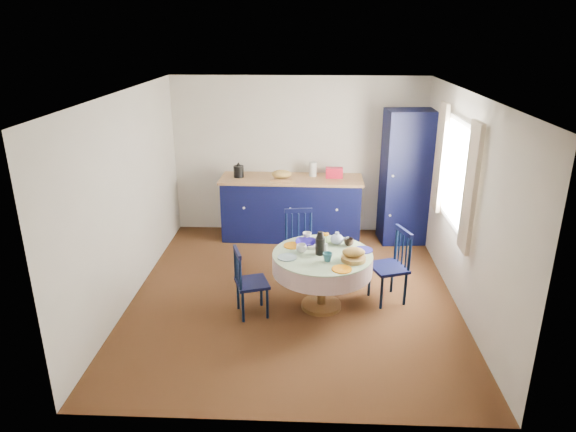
# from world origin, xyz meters

# --- Properties ---
(floor) EXTENTS (4.50, 4.50, 0.00)m
(floor) POSITION_xyz_m (0.00, 0.00, 0.00)
(floor) COLOR black
(floor) RESTS_ON ground
(ceiling) EXTENTS (4.50, 4.50, 0.00)m
(ceiling) POSITION_xyz_m (0.00, 0.00, 2.50)
(ceiling) COLOR white
(ceiling) RESTS_ON wall_back
(wall_back) EXTENTS (4.00, 0.02, 2.50)m
(wall_back) POSITION_xyz_m (0.00, 2.25, 1.25)
(wall_back) COLOR beige
(wall_back) RESTS_ON floor
(wall_left) EXTENTS (0.02, 4.50, 2.50)m
(wall_left) POSITION_xyz_m (-2.00, 0.00, 1.25)
(wall_left) COLOR beige
(wall_left) RESTS_ON floor
(wall_right) EXTENTS (0.02, 4.50, 2.50)m
(wall_right) POSITION_xyz_m (2.00, 0.00, 1.25)
(wall_right) COLOR beige
(wall_right) RESTS_ON floor
(window) EXTENTS (0.10, 1.74, 1.45)m
(window) POSITION_xyz_m (1.95, 0.30, 1.52)
(window) COLOR white
(window) RESTS_ON wall_right
(kitchen_counter) EXTENTS (2.22, 0.72, 1.22)m
(kitchen_counter) POSITION_xyz_m (-0.10, 1.90, 0.50)
(kitchen_counter) COLOR black
(kitchen_counter) RESTS_ON floor
(pantry_cabinet) EXTENTS (0.77, 0.58, 2.06)m
(pantry_cabinet) POSITION_xyz_m (1.66, 1.85, 1.03)
(pantry_cabinet) COLOR black
(pantry_cabinet) RESTS_ON floor
(dining_table) EXTENTS (1.18, 1.17, 0.99)m
(dining_table) POSITION_xyz_m (0.36, -0.31, 0.59)
(dining_table) COLOR #553F18
(dining_table) RESTS_ON floor
(chair_left) EXTENTS (0.46, 0.47, 0.84)m
(chair_left) POSITION_xyz_m (-0.50, -0.50, 0.42)
(chair_left) COLOR black
(chair_left) RESTS_ON floor
(chair_far) EXTENTS (0.46, 0.45, 0.92)m
(chair_far) POSITION_xyz_m (0.06, 0.52, 0.47)
(chair_far) COLOR black
(chair_far) RESTS_ON floor
(chair_right) EXTENTS (0.51, 0.52, 0.92)m
(chair_right) POSITION_xyz_m (1.19, -0.09, 0.47)
(chair_right) COLOR black
(chair_right) RESTS_ON floor
(mug_a) EXTENTS (0.12, 0.12, 0.10)m
(mug_a) POSITION_xyz_m (0.10, -0.28, 0.75)
(mug_a) COLOR silver
(mug_a) RESTS_ON dining_table
(mug_b) EXTENTS (0.11, 0.11, 0.10)m
(mug_b) POSITION_xyz_m (0.40, -0.51, 0.76)
(mug_b) COLOR #2B6471
(mug_b) RESTS_ON dining_table
(mug_c) EXTENTS (0.12, 0.12, 0.09)m
(mug_c) POSITION_xyz_m (0.67, -0.05, 0.75)
(mug_c) COLOR black
(mug_c) RESTS_ON dining_table
(mug_d) EXTENTS (0.11, 0.11, 0.10)m
(mug_d) POSITION_xyz_m (0.16, 0.09, 0.76)
(mug_d) COLOR silver
(mug_d) RESTS_ON dining_table
(cobalt_bowl) EXTENTS (0.25, 0.25, 0.06)m
(cobalt_bowl) POSITION_xyz_m (0.15, -0.07, 0.74)
(cobalt_bowl) COLOR navy
(cobalt_bowl) RESTS_ON dining_table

